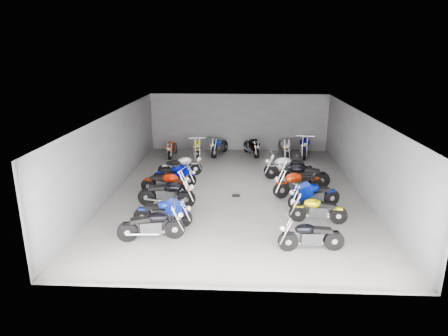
# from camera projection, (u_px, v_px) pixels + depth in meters

# --- Properties ---
(ground) EXTENTS (14.00, 14.00, 0.00)m
(ground) POSITION_uv_depth(u_px,v_px,m) (236.00, 191.00, 16.43)
(ground) COLOR gray
(ground) RESTS_ON ground
(wall_back) EXTENTS (10.00, 0.10, 3.20)m
(wall_back) POSITION_uv_depth(u_px,v_px,m) (239.00, 122.00, 22.65)
(wall_back) COLOR slate
(wall_back) RESTS_ON ground
(wall_left) EXTENTS (0.10, 14.00, 3.20)m
(wall_left) POSITION_uv_depth(u_px,v_px,m) (114.00, 152.00, 16.19)
(wall_left) COLOR slate
(wall_left) RESTS_ON ground
(wall_right) EXTENTS (0.10, 14.00, 3.20)m
(wall_right) POSITION_uv_depth(u_px,v_px,m) (363.00, 155.00, 15.73)
(wall_right) COLOR slate
(wall_right) RESTS_ON ground
(ceiling) EXTENTS (10.00, 14.00, 0.04)m
(ceiling) POSITION_uv_depth(u_px,v_px,m) (237.00, 114.00, 15.49)
(ceiling) COLOR black
(ceiling) RESTS_ON wall_back
(drain_grate) EXTENTS (0.32, 0.32, 0.01)m
(drain_grate) POSITION_uv_depth(u_px,v_px,m) (236.00, 196.00, 15.95)
(drain_grate) COLOR black
(drain_grate) RESTS_ON ground
(motorcycle_left_a) EXTENTS (2.04, 0.58, 0.90)m
(motorcycle_left_a) POSITION_uv_depth(u_px,v_px,m) (152.00, 225.00, 12.16)
(motorcycle_left_a) COLOR black
(motorcycle_left_a) RESTS_ON ground
(motorcycle_left_b) EXTENTS (1.99, 0.42, 0.87)m
(motorcycle_left_b) POSITION_uv_depth(u_px,v_px,m) (163.00, 212.00, 13.13)
(motorcycle_left_b) COLOR black
(motorcycle_left_b) RESTS_ON ground
(motorcycle_left_c) EXTENTS (2.18, 0.48, 0.96)m
(motorcycle_left_c) POSITION_uv_depth(u_px,v_px,m) (167.00, 193.00, 14.72)
(motorcycle_left_c) COLOR black
(motorcycle_left_c) RESTS_ON ground
(motorcycle_left_d) EXTENTS (2.08, 0.69, 0.93)m
(motorcycle_left_d) POSITION_uv_depth(u_px,v_px,m) (166.00, 183.00, 15.83)
(motorcycle_left_d) COLOR black
(motorcycle_left_d) RESTS_ON ground
(motorcycle_left_e) EXTENTS (1.92, 0.50, 0.85)m
(motorcycle_left_e) POSITION_uv_depth(u_px,v_px,m) (175.00, 175.00, 16.98)
(motorcycle_left_e) COLOR black
(motorcycle_left_e) RESTS_ON ground
(motorcycle_left_f) EXTENTS (1.97, 0.85, 0.91)m
(motorcycle_left_f) POSITION_uv_depth(u_px,v_px,m) (181.00, 166.00, 18.20)
(motorcycle_left_f) COLOR black
(motorcycle_left_f) RESTS_ON ground
(motorcycle_right_a) EXTENTS (1.94, 0.42, 0.85)m
(motorcycle_right_a) POSITION_uv_depth(u_px,v_px,m) (310.00, 236.00, 11.52)
(motorcycle_right_a) COLOR black
(motorcycle_right_a) RESTS_ON ground
(motorcycle_right_b) EXTENTS (1.93, 0.44, 0.85)m
(motorcycle_right_b) POSITION_uv_depth(u_px,v_px,m) (317.00, 210.00, 13.38)
(motorcycle_right_b) COLOR black
(motorcycle_right_b) RESTS_ON ground
(motorcycle_right_c) EXTENTS (1.99, 0.83, 0.91)m
(motorcycle_right_c) POSITION_uv_depth(u_px,v_px,m) (314.00, 195.00, 14.61)
(motorcycle_right_c) COLOR black
(motorcycle_right_c) RESTS_ON ground
(motorcycle_right_d) EXTENTS (2.09, 0.99, 0.97)m
(motorcycle_right_d) POSITION_uv_depth(u_px,v_px,m) (298.00, 183.00, 15.79)
(motorcycle_right_d) COLOR black
(motorcycle_right_d) RESTS_ON ground
(motorcycle_right_e) EXTENTS (2.24, 0.49, 0.99)m
(motorcycle_right_e) POSITION_uv_depth(u_px,v_px,m) (302.00, 175.00, 16.83)
(motorcycle_right_e) COLOR black
(motorcycle_right_e) RESTS_ON ground
(motorcycle_right_f) EXTENTS (2.24, 0.48, 0.98)m
(motorcycle_right_f) POSITION_uv_depth(u_px,v_px,m) (288.00, 167.00, 17.90)
(motorcycle_right_f) COLOR black
(motorcycle_right_f) RESTS_ON ground
(motorcycle_back_a) EXTENTS (0.39, 1.85, 0.81)m
(motorcycle_back_a) POSITION_uv_depth(u_px,v_px,m) (172.00, 149.00, 21.53)
(motorcycle_back_a) COLOR black
(motorcycle_back_a) RESTS_ON ground
(motorcycle_back_b) EXTENTS (0.53, 2.20, 0.97)m
(motorcycle_back_b) POSITION_uv_depth(u_px,v_px,m) (197.00, 147.00, 21.51)
(motorcycle_back_b) COLOR black
(motorcycle_back_b) RESTS_ON ground
(motorcycle_back_c) EXTENTS (0.83, 1.99, 0.91)m
(motorcycle_back_c) POSITION_uv_depth(u_px,v_px,m) (219.00, 146.00, 21.83)
(motorcycle_back_c) COLOR black
(motorcycle_back_c) RESTS_ON ground
(motorcycle_back_d) EXTENTS (0.86, 1.95, 0.89)m
(motorcycle_back_d) POSITION_uv_depth(u_px,v_px,m) (252.00, 147.00, 21.77)
(motorcycle_back_d) COLOR black
(motorcycle_back_d) RESTS_ON ground
(motorcycle_back_e) EXTENTS (0.51, 2.31, 1.02)m
(motorcycle_back_e) POSITION_uv_depth(u_px,v_px,m) (284.00, 148.00, 21.23)
(motorcycle_back_e) COLOR black
(motorcycle_back_e) RESTS_ON ground
(motorcycle_back_f) EXTENTS (0.56, 2.40, 1.06)m
(motorcycle_back_f) POSITION_uv_depth(u_px,v_px,m) (304.00, 146.00, 21.54)
(motorcycle_back_f) COLOR black
(motorcycle_back_f) RESTS_ON ground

